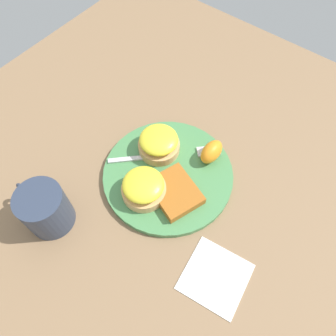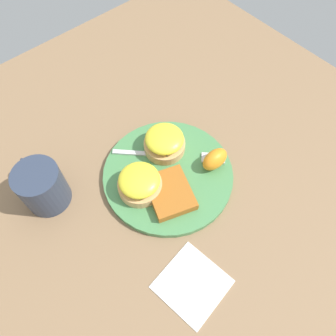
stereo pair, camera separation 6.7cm
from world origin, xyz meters
name	(u,v)px [view 2 (the right image)]	position (x,y,z in m)	size (l,w,h in m)	color
ground_plane	(168,176)	(0.00, 0.00, 0.00)	(1.10, 1.10, 0.00)	#846647
plate	(168,174)	(0.00, 0.00, 0.01)	(0.27, 0.27, 0.01)	#47844C
sandwich_benedict_left	(164,142)	(0.05, -0.03, 0.04)	(0.09, 0.09, 0.05)	tan
sandwich_benedict_right	(140,183)	(0.01, 0.07, 0.04)	(0.09, 0.09, 0.05)	tan
hashbrown_patty	(170,193)	(-0.04, 0.03, 0.02)	(0.10, 0.08, 0.02)	#A75C1E
orange_wedge	(215,159)	(-0.05, -0.09, 0.04)	(0.06, 0.04, 0.04)	orange
fork	(176,156)	(0.02, -0.04, 0.02)	(0.18, 0.18, 0.00)	silver
cup	(42,187)	(0.12, 0.22, 0.05)	(0.12, 0.09, 0.10)	#2D384C
napkin	(192,284)	(-0.20, 0.11, 0.00)	(0.11, 0.11, 0.00)	white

